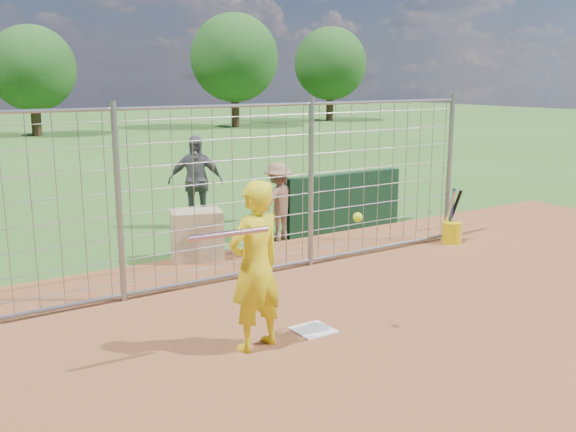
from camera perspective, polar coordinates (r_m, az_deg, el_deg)
ground at (r=7.72m, az=1.39°, el=-9.70°), size 100.00×100.00×0.00m
home_plate at (r=7.57m, az=2.26°, el=-10.10°), size 0.43×0.43×0.02m
dugout_wall at (r=12.31m, az=4.99°, el=1.27°), size 2.60×0.20×1.10m
batter at (r=6.83m, az=-2.93°, el=-4.47°), size 0.74×0.56×1.85m
bystander_b at (r=12.53m, az=-8.22°, el=3.02°), size 1.14×0.88×1.81m
bystander_c at (r=11.47m, az=-0.86°, el=1.29°), size 1.00×0.71×1.41m
equipment_bin at (r=10.41m, az=-8.12°, el=-1.69°), size 0.93×0.76×0.80m
equipment_in_play at (r=6.45m, az=-2.34°, el=-1.20°), size 1.89×0.38×0.13m
bucket_with_bats at (r=11.70m, az=14.33°, el=-1.18°), size 0.34×0.39×0.98m
backstop_fence at (r=9.03m, az=-5.76°, el=1.81°), size 9.08×0.08×2.60m
tree_line at (r=34.79m, az=-21.69°, el=12.79°), size 44.66×6.72×6.48m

